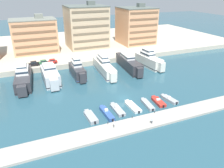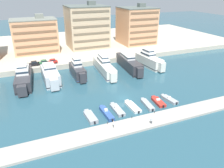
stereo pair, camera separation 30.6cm
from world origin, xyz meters
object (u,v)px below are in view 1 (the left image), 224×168
motorboat_grey_mid_left (117,109)px  yacht_charcoal_mid_left (77,70)px  motorboat_red_center_right (158,101)px  car_red_mid_left (52,61)px  motorboat_grey_far_left (91,117)px  car_green_left (43,62)px  pedestrian_mid_deck (114,123)px  yacht_silver_left (50,75)px  motorboat_white_center_left (133,106)px  motorboat_grey_center (147,104)px  car_black_far_left (33,63)px  yacht_charcoal_far_left (23,77)px  yacht_ivory_center_right (149,60)px  motorboat_blue_left (107,113)px  pedestrian_near_edge (152,120)px  yacht_ivory_center_left (104,67)px  motorboat_grey_mid_right (169,99)px  yacht_charcoal_center (129,63)px

motorboat_grey_mid_left → yacht_charcoal_mid_left: bearing=97.5°
motorboat_red_center_right → car_red_mid_left: size_ratio=1.59×
motorboat_grey_far_left → car_green_left: bearing=98.7°
motorboat_grey_mid_left → car_red_mid_left: (-10.80, 40.94, 2.65)m
motorboat_red_center_right → motorboat_grey_far_left: bearing=-179.0°
car_red_mid_left → pedestrian_mid_deck: 48.76m
yacht_silver_left → motorboat_white_center_left: 32.81m
motorboat_grey_center → motorboat_red_center_right: bearing=3.8°
car_black_far_left → car_red_mid_left: (7.18, 0.03, 0.00)m
yacht_charcoal_far_left → yacht_ivory_center_right: bearing=-0.8°
yacht_charcoal_far_left → motorboat_red_center_right: yacht_charcoal_far_left is taller
yacht_charcoal_mid_left → motorboat_grey_far_left: size_ratio=2.19×
motorboat_blue_left → car_black_far_left: bearing=109.3°
yacht_charcoal_far_left → pedestrian_near_edge: yacht_charcoal_far_left is taller
motorboat_white_center_left → motorboat_grey_center: motorboat_white_center_left is taller
yacht_charcoal_mid_left → pedestrian_mid_deck: 35.28m
pedestrian_mid_deck → yacht_ivory_center_left: bearing=72.6°
yacht_silver_left → car_green_left: size_ratio=4.34×
car_red_mid_left → yacht_ivory_center_left: bearing=-35.9°
motorboat_grey_far_left → motorboat_white_center_left: bearing=3.4°
yacht_ivory_center_right → motorboat_grey_center: size_ratio=2.44×
car_red_mid_left → pedestrian_near_edge: size_ratio=2.48×
yacht_silver_left → motorboat_grey_mid_left: (13.54, -27.14, -2.04)m
yacht_charcoal_mid_left → motorboat_grey_mid_right: yacht_charcoal_mid_left is taller
yacht_charcoal_center → car_black_far_left: 37.77m
motorboat_blue_left → motorboat_grey_mid_left: motorboat_blue_left is taller
yacht_ivory_center_left → motorboat_red_center_right: (5.77, -28.57, -2.12)m
motorboat_red_center_right → yacht_charcoal_center: bearing=80.3°
yacht_silver_left → motorboat_grey_mid_right: yacht_silver_left is taller
motorboat_grey_center → yacht_ivory_center_right: bearing=57.9°
yacht_silver_left → yacht_charcoal_center: size_ratio=0.79×
motorboat_grey_mid_left → motorboat_white_center_left: bearing=-1.5°
motorboat_white_center_left → car_black_far_left: 46.90m
yacht_ivory_center_left → motorboat_grey_mid_right: bearing=-71.6°
yacht_ivory_center_right → car_red_mid_left: bearing=160.8°
motorboat_white_center_left → pedestrian_mid_deck: size_ratio=4.19×
yacht_charcoal_mid_left → car_black_far_left: 19.33m
yacht_charcoal_mid_left → motorboat_blue_left: 28.77m
car_black_far_left → motorboat_red_center_right: bearing=-53.5°
yacht_silver_left → motorboat_blue_left: size_ratio=2.26×
yacht_charcoal_mid_left → yacht_charcoal_center: bearing=1.2°
yacht_ivory_center_left → pedestrian_mid_deck: (-11.07, -35.43, -0.93)m
yacht_charcoal_mid_left → car_red_mid_left: (-7.13, 13.02, 0.40)m
yacht_silver_left → motorboat_grey_far_left: size_ratio=2.66×
motorboat_white_center_left → car_black_far_left: bearing=118.8°
car_black_far_left → pedestrian_mid_deck: 50.22m
motorboat_blue_left → motorboat_grey_center: (12.30, 0.03, -0.08)m
motorboat_grey_far_left → motorboat_blue_left: (4.42, 0.09, 0.01)m
yacht_charcoal_mid_left → yacht_charcoal_center: size_ratio=0.65×
pedestrian_mid_deck → car_green_left: bearing=101.8°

